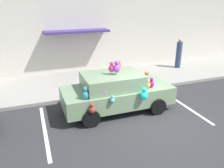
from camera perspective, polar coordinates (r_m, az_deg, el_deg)
ground_plane at (r=8.38m, az=10.91°, el=-9.98°), size 60.00×60.00×0.00m
sidewalk at (r=12.47m, az=-0.83°, el=1.25°), size 24.00×4.00×0.15m
storefront_building at (r=13.83m, az=-4.07°, el=16.37°), size 24.00×1.25×6.40m
parking_stripe_front at (r=10.12m, az=17.52°, el=-4.98°), size 0.12×3.60×0.01m
parking_stripe_rear at (r=8.25m, az=-16.68°, el=-11.08°), size 0.12×3.60×0.01m
plush_covered_car at (r=8.89m, az=1.02°, el=-1.94°), size 4.32×2.14×2.10m
teddy_bear_on_sidewalk at (r=11.80m, az=8.77°, el=1.64°), size 0.31×0.26×0.59m
pedestrian_near_shopfront at (r=14.79m, az=16.54°, el=7.28°), size 0.35×0.35×1.84m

